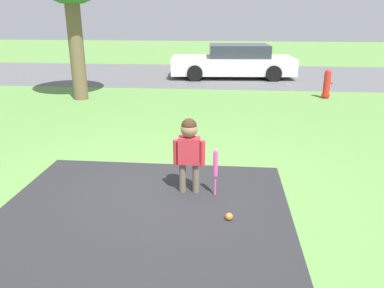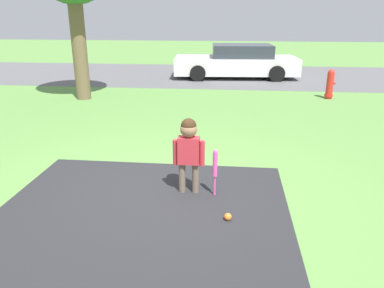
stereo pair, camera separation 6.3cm
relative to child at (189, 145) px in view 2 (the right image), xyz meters
The scene contains 7 objects.
ground_plane 0.78m from the child, behind, with size 60.00×60.00×0.00m, color #5B8C42.
street_strip 10.37m from the child, 92.15° to the left, with size 40.00×6.00×0.01m.
child is the anchor object (origin of this frame).
baseball_bat 0.44m from the child, ahead, with size 0.06×0.06×0.65m.
sports_ball 1.08m from the child, 51.67° to the right, with size 0.09×0.09×0.09m.
fire_hydrant 7.15m from the child, 62.58° to the left, with size 0.27×0.24×0.83m.
parked_car 9.91m from the child, 86.06° to the left, with size 4.67×2.28×1.22m.
Camera 2 is at (0.93, -4.53, 2.30)m, focal length 35.00 mm.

